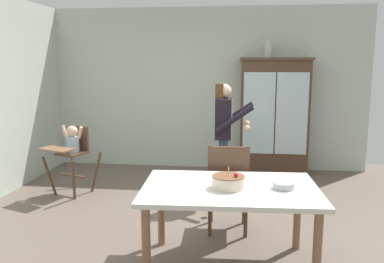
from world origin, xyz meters
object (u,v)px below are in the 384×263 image
object	(u,v)px
high_chair_with_toddler	(72,147)
adult_person	(224,127)
serving_bowl	(284,185)
dining_chair_far_side	(228,183)
dining_table	(230,197)
china_cabinet	(274,116)
birthday_cake	(228,182)
ceramic_vase	(268,50)

from	to	relation	value
high_chair_with_toddler	adult_person	xyz separation A→B (m)	(2.07, 0.04, 0.31)
adult_person	serving_bowl	distance (m)	1.92
high_chair_with_toddler	dining_chair_far_side	size ratio (longest dim) A/B	0.99
dining_table	high_chair_with_toddler	bearing A→B (deg)	140.88
china_cabinet	serving_bowl	bearing A→B (deg)	-93.12
high_chair_with_toddler	serving_bowl	distance (m)	3.19
serving_bowl	birthday_cake	bearing A→B (deg)	-175.42
dining_table	serving_bowl	bearing A→B (deg)	-0.29
china_cabinet	serving_bowl	distance (m)	3.20
serving_bowl	china_cabinet	bearing A→B (deg)	86.88
high_chair_with_toddler	dining_chair_far_side	distance (m)	2.41
birthday_cake	serving_bowl	xyz separation A→B (m)	(0.46, 0.04, -0.03)
high_chair_with_toddler	dining_table	bearing A→B (deg)	-18.80
ceramic_vase	china_cabinet	bearing A→B (deg)	-1.72
ceramic_vase	dining_table	bearing A→B (deg)	-98.93
high_chair_with_toddler	dining_chair_far_side	world-z (taller)	dining_chair_far_side
high_chair_with_toddler	serving_bowl	xyz separation A→B (m)	(2.64, -1.78, 0.11)
china_cabinet	high_chair_with_toddler	distance (m)	3.16
ceramic_vase	birthday_cake	bearing A→B (deg)	-99.06
china_cabinet	high_chair_with_toddler	bearing A→B (deg)	-153.50
adult_person	dining_chair_far_side	bearing A→B (deg)	-174.22
china_cabinet	high_chair_with_toddler	xyz separation A→B (m)	(-2.81, -1.40, -0.29)
china_cabinet	ceramic_vase	xyz separation A→B (m)	(-0.12, 0.00, 1.05)
dining_chair_far_side	serving_bowl	bearing A→B (deg)	122.23
china_cabinet	dining_chair_far_side	distance (m)	2.59
china_cabinet	dining_chair_far_side	xyz separation A→B (m)	(-0.66, -2.48, -0.38)
adult_person	birthday_cake	xyz separation A→B (m)	(0.11, -1.86, -0.17)
china_cabinet	serving_bowl	size ratio (longest dim) A/B	10.39
adult_person	serving_bowl	size ratio (longest dim) A/B	8.50
ceramic_vase	birthday_cake	world-z (taller)	ceramic_vase
dining_table	adult_person	bearing A→B (deg)	93.91
ceramic_vase	high_chair_with_toddler	distance (m)	3.32
china_cabinet	high_chair_with_toddler	size ratio (longest dim) A/B	1.97
ceramic_vase	dining_chair_far_side	size ratio (longest dim) A/B	0.28
dining_table	birthday_cake	distance (m)	0.15
dining_table	birthday_cake	bearing A→B (deg)	-108.91
ceramic_vase	adult_person	bearing A→B (deg)	-114.52
ceramic_vase	adult_person	world-z (taller)	ceramic_vase
high_chair_with_toddler	dining_table	distance (m)	2.82
ceramic_vase	birthday_cake	distance (m)	3.48
ceramic_vase	high_chair_with_toddler	bearing A→B (deg)	-152.40
adult_person	dining_chair_far_side	distance (m)	1.19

